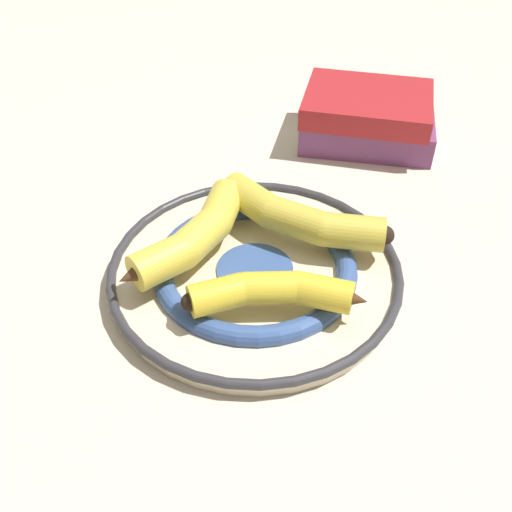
# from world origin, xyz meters

# --- Properties ---
(ground_plane) EXTENTS (2.80, 2.80, 0.00)m
(ground_plane) POSITION_xyz_m (0.00, 0.00, 0.00)
(ground_plane) COLOR beige
(decorative_bowl) EXTENTS (0.32, 0.32, 0.03)m
(decorative_bowl) POSITION_xyz_m (0.01, -0.00, 0.01)
(decorative_bowl) COLOR beige
(decorative_bowl) RESTS_ON ground_plane
(banana_a) EXTENTS (0.07, 0.18, 0.03)m
(banana_a) POSITION_xyz_m (-0.05, -0.03, 0.05)
(banana_a) COLOR yellow
(banana_a) RESTS_ON decorative_bowl
(banana_b) EXTENTS (0.18, 0.11, 0.04)m
(banana_b) POSITION_xyz_m (0.01, 0.07, 0.05)
(banana_b) COLOR yellow
(banana_b) RESTS_ON decorative_bowl
(banana_c) EXTENTS (0.10, 0.21, 0.04)m
(banana_c) POSITION_xyz_m (0.07, -0.04, 0.05)
(banana_c) COLOR gold
(banana_c) RESTS_ON decorative_bowl
(book_stack) EXTENTS (0.15, 0.19, 0.07)m
(book_stack) POSITION_xyz_m (0.33, -0.11, 0.04)
(book_stack) COLOR #753D70
(book_stack) RESTS_ON ground_plane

